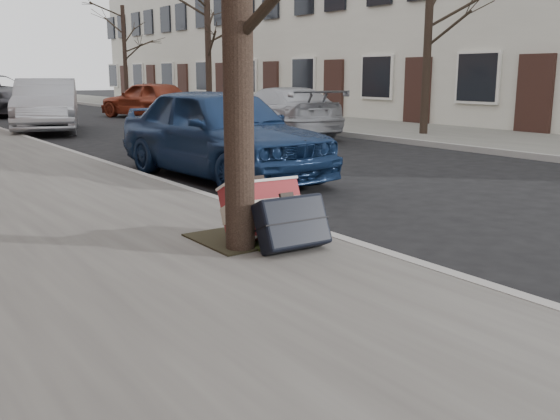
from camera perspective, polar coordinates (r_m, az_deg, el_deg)
ground at (r=6.24m, az=18.69°, el=-3.14°), size 120.00×120.00×0.00m
far_sidewalk at (r=22.51m, az=-0.63°, el=8.42°), size 4.00×70.00×0.12m
house_far at (r=26.66m, az=8.00°, el=16.53°), size 6.70×40.00×7.20m
dirt_patch at (r=5.73m, az=-3.30°, el=-2.53°), size 0.85×0.85×0.02m
suitcase_red at (r=5.59m, az=-1.57°, el=-0.03°), size 0.75×0.45×0.55m
suitcase_navy at (r=5.27m, az=1.11°, el=-1.16°), size 0.64×0.39×0.49m
car_near_front at (r=9.76m, az=-5.40°, el=7.11°), size 1.92×4.29×1.43m
car_near_mid at (r=18.84m, az=-20.54°, el=8.96°), size 2.89×4.76×1.48m
car_far_front at (r=16.52m, az=0.00°, el=8.99°), size 2.41×4.58×1.27m
car_far_back at (r=23.93m, az=-11.99°, el=9.87°), size 2.77×4.29×1.36m
tree_far_a at (r=16.32m, az=13.40°, el=15.66°), size 0.20×0.20×5.03m
tree_far_b at (r=25.22m, az=-6.58°, el=14.35°), size 0.24×0.24×4.79m
tree_far_c at (r=33.07m, az=-14.01°, el=13.57°), size 0.20×0.20×4.79m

